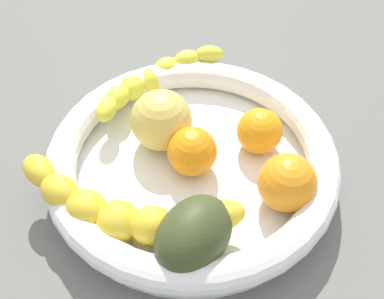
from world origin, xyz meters
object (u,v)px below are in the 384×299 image
(banana_draped_left, at_px, (121,211))
(orange_mid_right, at_px, (287,183))
(fruit_bowl, at_px, (192,162))
(avocado_dark, at_px, (194,235))
(orange_front, at_px, (192,154))
(orange_mid_left, at_px, (260,131))
(apple_yellow, at_px, (161,120))
(banana_draped_right, at_px, (152,79))

(banana_draped_left, relative_size, orange_mid_right, 4.04)
(fruit_bowl, relative_size, avocado_dark, 3.69)
(avocado_dark, bearing_deg, orange_front, -75.96)
(fruit_bowl, distance_m, avocado_dark, 0.11)
(orange_front, bearing_deg, orange_mid_left, -142.11)
(fruit_bowl, xyz_separation_m, banana_draped_left, (0.05, 0.09, 0.02))
(banana_draped_left, relative_size, avocado_dark, 2.83)
(apple_yellow, bearing_deg, fruit_bowl, 143.82)
(orange_front, height_order, orange_mid_left, orange_front)
(banana_draped_left, relative_size, banana_draped_right, 1.52)
(apple_yellow, xyz_separation_m, avocado_dark, (-0.07, 0.13, -0.00))
(orange_mid_right, distance_m, apple_yellow, 0.15)
(orange_front, xyz_separation_m, apple_yellow, (0.04, -0.03, 0.01))
(orange_mid_right, relative_size, avocado_dark, 0.70)
(banana_draped_right, bearing_deg, orange_mid_left, 157.44)
(banana_draped_left, height_order, orange_mid_right, orange_mid_right)
(banana_draped_right, distance_m, apple_yellow, 0.08)
(orange_front, height_order, apple_yellow, apple_yellow)
(orange_front, distance_m, apple_yellow, 0.05)
(orange_front, height_order, avocado_dark, avocado_dark)
(banana_draped_left, bearing_deg, banana_draped_right, -82.44)
(banana_draped_right, height_order, orange_front, orange_front)
(orange_front, distance_m, avocado_dark, 0.10)
(banana_draped_left, xyz_separation_m, apple_yellow, (-0.01, -0.12, 0.01))
(fruit_bowl, relative_size, orange_mid_right, 5.27)
(apple_yellow, relative_size, avocado_dark, 0.81)
(fruit_bowl, distance_m, banana_draped_right, 0.13)
(banana_draped_left, bearing_deg, fruit_bowl, -118.52)
(fruit_bowl, xyz_separation_m, avocado_dark, (-0.03, 0.10, 0.02))
(orange_mid_left, bearing_deg, fruit_bowl, 35.84)
(orange_mid_right, relative_size, apple_yellow, 0.87)
(avocado_dark, bearing_deg, orange_mid_right, -133.77)
(orange_mid_left, bearing_deg, orange_mid_right, 117.71)
(apple_yellow, bearing_deg, avocado_dark, 116.89)
(orange_front, bearing_deg, banana_draped_left, 60.29)
(banana_draped_left, height_order, apple_yellow, apple_yellow)
(fruit_bowl, distance_m, banana_draped_left, 0.10)
(banana_draped_right, relative_size, avocado_dark, 1.86)
(orange_front, bearing_deg, orange_mid_right, 169.60)
(orange_mid_left, xyz_separation_m, orange_mid_right, (-0.04, 0.07, 0.00))
(fruit_bowl, height_order, orange_mid_right, orange_mid_right)
(orange_mid_left, relative_size, apple_yellow, 0.74)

